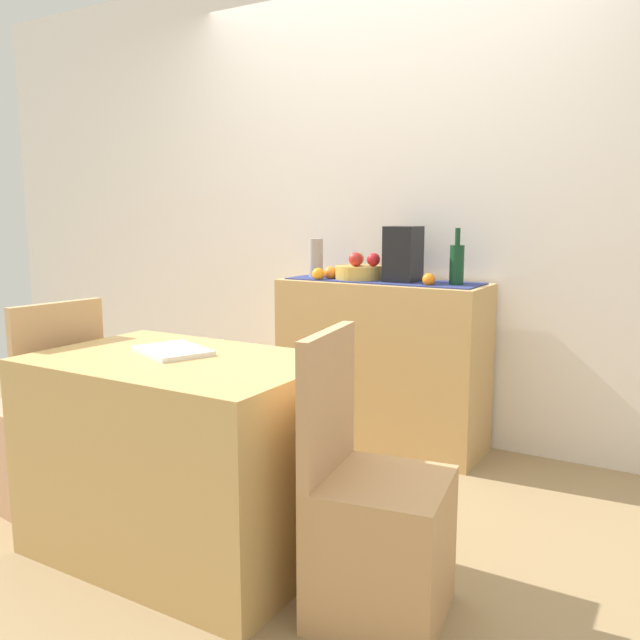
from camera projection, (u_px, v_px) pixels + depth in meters
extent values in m
cube|color=#997E56|center=(275.00, 504.00, 2.89)|extent=(6.40, 6.40, 0.02)
cube|color=silver|center=(391.00, 197.00, 3.68)|extent=(6.40, 0.06, 2.70)
cube|color=tan|center=(382.00, 364.00, 3.56)|extent=(1.11, 0.42, 0.90)
cube|color=navy|center=(383.00, 281.00, 3.49)|extent=(1.05, 0.32, 0.01)
cylinder|color=gold|center=(359.00, 272.00, 3.55)|extent=(0.26, 0.26, 0.07)
sphere|color=#8AAA36|center=(358.00, 259.00, 3.57)|extent=(0.07, 0.07, 0.07)
sphere|color=red|center=(373.00, 259.00, 3.50)|extent=(0.07, 0.07, 0.07)
sphere|color=red|center=(356.00, 259.00, 3.49)|extent=(0.08, 0.08, 0.08)
cylinder|color=#133C21|center=(457.00, 265.00, 3.27)|extent=(0.07, 0.07, 0.20)
cylinder|color=#133C21|center=(458.00, 236.00, 3.25)|extent=(0.03, 0.03, 0.08)
cube|color=black|center=(403.00, 255.00, 3.41)|extent=(0.16, 0.18, 0.29)
cylinder|color=#A39890|center=(316.00, 258.00, 3.68)|extent=(0.08, 0.08, 0.22)
sphere|color=orange|center=(318.00, 274.00, 3.55)|extent=(0.07, 0.07, 0.07)
sphere|color=orange|center=(429.00, 280.00, 3.26)|extent=(0.06, 0.06, 0.06)
sphere|color=orange|center=(331.00, 273.00, 3.59)|extent=(0.07, 0.07, 0.07)
cube|color=tan|center=(182.00, 455.00, 2.42)|extent=(1.07, 0.70, 0.74)
cube|color=white|center=(173.00, 351.00, 2.44)|extent=(0.34, 0.30, 0.02)
cube|color=tan|center=(43.00, 453.00, 2.85)|extent=(0.45, 0.45, 0.45)
cube|color=tan|center=(59.00, 357.00, 2.67)|extent=(0.09, 0.40, 0.45)
cube|color=tan|center=(381.00, 548.00, 2.04)|extent=(0.46, 0.46, 0.45)
cube|color=tan|center=(327.00, 402.00, 2.03)|extent=(0.10, 0.40, 0.45)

